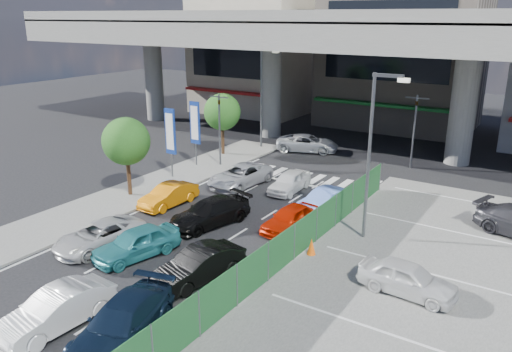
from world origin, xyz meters
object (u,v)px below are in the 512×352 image
Objects in this scene: sedan_white_front_mid at (290,181)px; crossing_wagon_silver at (307,143)px; street_lamp_right at (374,144)px; street_lamp_left at (263,90)px; wagon_silver_front_left at (240,176)px; sedan_white_mid_left at (100,235)px; traffic_light_left at (219,112)px; hatch_white_back_mid at (57,310)px; taxi_teal_mid at (137,243)px; signboard_near at (170,134)px; signboard_far at (195,125)px; sedan_black_mid at (210,213)px; taxi_orange_left at (169,195)px; taxi_orange_right at (290,218)px; minivan_navy_back at (122,322)px; tree_far at (222,112)px; traffic_cone at (311,246)px; parked_sedan_white at (408,278)px; traffic_light_right at (416,113)px; kei_truck_front_right at (325,201)px; tree_near at (126,142)px.

crossing_wagon_silver reaches higher than sedan_white_front_mid.
street_lamp_right is 1.00× the size of street_lamp_left.
sedan_white_mid_left is at bearing -87.84° from wagon_silver_front_left.
traffic_light_left is 1.24× the size of hatch_white_back_mid.
taxi_teal_mid reaches higher than wagon_silver_front_left.
signboard_near is (-14.37, 1.99, -1.71)m from street_lamp_right.
signboard_near is at bearing 138.45° from crossing_wagon_silver.
signboard_far reaches higher than sedan_black_mid.
taxi_teal_mid reaches higher than taxi_orange_left.
sedan_black_mid is (5.89, -8.79, -3.26)m from traffic_light_left.
signboard_far is 12.93m from taxi_orange_right.
taxi_orange_left is at bearing -167.61° from taxi_orange_right.
wagon_silver_front_left is at bearing 112.69° from taxi_teal_mid.
signboard_near is 1.16× the size of taxi_teal_mid.
taxi_orange_left is 7.53m from taxi_orange_right.
street_lamp_left is 2.14× the size of sedan_white_front_mid.
street_lamp_left reaches higher than minivan_navy_back.
street_lamp_right is 1.70× the size of signboard_far.
taxi_teal_mid is 1.09× the size of sedan_white_front_mid.
taxi_orange_right is at bearing -28.86° from signboard_far.
crossing_wagon_silver is (-1.93, 20.46, -0.01)m from taxi_teal_mid.
wagon_silver_front_left is (5.26, -5.29, -2.72)m from tree_far.
traffic_cone is at bearing -115.37° from street_lamp_right.
sedan_black_mid is at bearing -11.31° from taxi_orange_left.
sedan_white_front_mid is at bearing 93.76° from hatch_white_back_mid.
parked_sedan_white is at bearing -24.94° from wagon_silver_front_left.
traffic_light_right is 13.09m from wagon_silver_front_left.
street_lamp_right is at bearing 34.74° from sedan_black_mid.
hatch_white_back_mid is at bearing -88.52° from kei_truck_front_right.
signboard_near is (-12.70, -11.01, -0.87)m from traffic_light_right.
traffic_light_left is 1.12× the size of sedan_black_mid.
minivan_navy_back is at bearing -29.08° from sedan_white_mid_left.
sedan_white_mid_left is 9.26m from taxi_orange_right.
taxi_orange_right is at bearing -16.27° from signboard_near.
signboard_near is at bearing 74.76° from parked_sedan_white.
taxi_orange_left is at bearing 1.66° from tree_near.
traffic_light_left is 8.45m from crossing_wagon_silver.
crossing_wagon_silver is 6.28× the size of traffic_cone.
hatch_white_back_mid is at bearing -59.71° from taxi_teal_mid.
sedan_white_front_mid is 0.96× the size of kei_truck_front_right.
signboard_far is 1.23× the size of parked_sedan_white.
taxi_teal_mid is at bearing -56.08° from signboard_near.
street_lamp_right is at bearing -24.16° from traffic_light_left.
minivan_navy_back is at bearing -57.63° from signboard_far.
hatch_white_back_mid is (6.95, -18.78, -3.25)m from traffic_light_left.
taxi_orange_right is (0.30, 10.94, -0.06)m from minivan_navy_back.
tree_near reaches higher than kei_truck_front_right.
sedan_black_mid is 6.40m from wagon_silver_front_left.
signboard_far is 12.17m from kei_truck_front_right.
kei_truck_front_right is 0.80× the size of crossing_wagon_silver.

